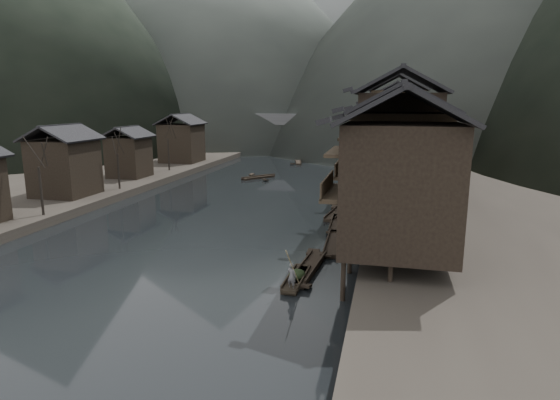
% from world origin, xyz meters
% --- Properties ---
extents(water, '(300.00, 300.00, 0.00)m').
position_xyz_m(water, '(0.00, 0.00, 0.00)').
color(water, black).
rests_on(water, ground).
extents(right_bank, '(40.00, 200.00, 1.80)m').
position_xyz_m(right_bank, '(35.00, 40.00, 0.90)').
color(right_bank, '#2D2823').
rests_on(right_bank, ground).
extents(left_bank, '(40.00, 200.00, 1.20)m').
position_xyz_m(left_bank, '(-35.00, 40.00, 0.60)').
color(left_bank, '#2D2823').
rests_on(left_bank, ground).
extents(stilt_houses, '(9.00, 67.60, 15.68)m').
position_xyz_m(stilt_houses, '(17.28, 19.84, 8.75)').
color(stilt_houses, black).
rests_on(stilt_houses, ground).
extents(left_houses, '(8.10, 53.20, 8.73)m').
position_xyz_m(left_houses, '(-20.50, 20.12, 5.66)').
color(left_houses, black).
rests_on(left_houses, left_bank).
extents(bare_trees, '(3.59, 43.74, 7.18)m').
position_xyz_m(bare_trees, '(-17.00, 12.45, 6.16)').
color(bare_trees, black).
rests_on(bare_trees, left_bank).
extents(moored_sampans, '(2.81, 54.39, 0.47)m').
position_xyz_m(moored_sampans, '(11.69, 17.54, 0.20)').
color(moored_sampans, black).
rests_on(moored_sampans, water).
extents(midriver_boats, '(10.25, 29.50, 0.45)m').
position_xyz_m(midriver_boats, '(-0.21, 46.70, 0.20)').
color(midriver_boats, black).
rests_on(midriver_boats, water).
extents(stone_bridge, '(40.00, 6.00, 9.00)m').
position_xyz_m(stone_bridge, '(-0.00, 72.00, 5.11)').
color(stone_bridge, '#4C4C4F').
rests_on(stone_bridge, ground).
extents(hero_sampan, '(1.17, 5.11, 0.44)m').
position_xyz_m(hero_sampan, '(10.87, -8.06, 0.20)').
color(hero_sampan, black).
rests_on(hero_sampan, water).
extents(cargo_heap, '(1.12, 1.47, 0.67)m').
position_xyz_m(cargo_heap, '(10.87, -7.82, 0.77)').
color(cargo_heap, black).
rests_on(cargo_heap, hero_sampan).
extents(boatman, '(0.75, 0.64, 1.73)m').
position_xyz_m(boatman, '(10.91, -9.84, 1.30)').
color(boatman, '#5C5B5E').
rests_on(boatman, hero_sampan).
extents(bamboo_pole, '(0.90, 1.62, 3.42)m').
position_xyz_m(bamboo_pole, '(11.11, -9.84, 3.88)').
color(bamboo_pole, '#8C7A51').
rests_on(bamboo_pole, boatman).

